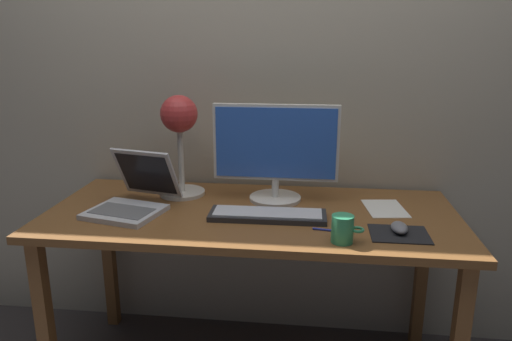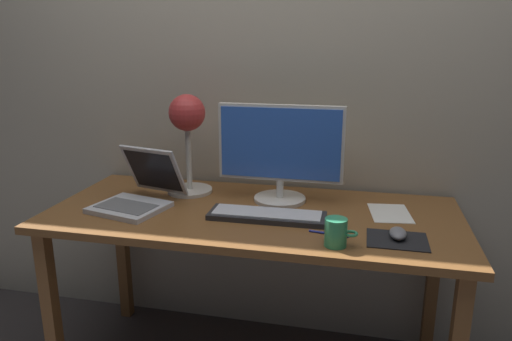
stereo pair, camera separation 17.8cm
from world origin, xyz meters
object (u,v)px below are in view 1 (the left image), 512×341
object	(u,v)px
mouse	(399,228)
pen	(333,231)
desk_lamp	(179,126)
keyboard_main	(268,215)
monitor	(276,150)
laptop	(135,193)
coffee_mug	(343,229)

from	to	relation	value
mouse	pen	bearing A→B (deg)	-175.88
desk_lamp	pen	distance (m)	0.78
keyboard_main	desk_lamp	world-z (taller)	desk_lamp
monitor	desk_lamp	bearing A→B (deg)	175.97
desk_lamp	mouse	world-z (taller)	desk_lamp
monitor	mouse	xyz separation A→B (m)	(0.46, -0.30, -0.20)
laptop	mouse	bearing A→B (deg)	-7.68
coffee_mug	mouse	bearing A→B (deg)	27.04
mouse	pen	xyz separation A→B (m)	(-0.23, -0.02, -0.02)
keyboard_main	mouse	size ratio (longest dim) A/B	4.61
monitor	mouse	distance (m)	0.58
desk_lamp	monitor	bearing A→B (deg)	-4.03
keyboard_main	coffee_mug	distance (m)	0.33
laptop	desk_lamp	distance (m)	0.33
desk_lamp	coffee_mug	xyz separation A→B (m)	(0.66, -0.43, -0.25)
keyboard_main	coffee_mug	world-z (taller)	coffee_mug
keyboard_main	mouse	xyz separation A→B (m)	(0.47, -0.09, 0.01)
laptop	coffee_mug	xyz separation A→B (m)	(0.80, -0.24, -0.02)
keyboard_main	desk_lamp	xyz separation A→B (m)	(-0.39, 0.24, 0.29)
keyboard_main	mouse	distance (m)	0.48
desk_lamp	laptop	bearing A→B (deg)	-125.02
mouse	coffee_mug	world-z (taller)	coffee_mug
pen	mouse	bearing A→B (deg)	4.12
mouse	desk_lamp	bearing A→B (deg)	159.19
monitor	coffee_mug	bearing A→B (deg)	-57.43
coffee_mug	laptop	bearing A→B (deg)	163.47
monitor	keyboard_main	bearing A→B (deg)	-93.19
mouse	pen	size ratio (longest dim) A/B	0.69
monitor	pen	xyz separation A→B (m)	(0.23, -0.32, -0.21)
desk_lamp	keyboard_main	bearing A→B (deg)	-31.12
desk_lamp	coffee_mug	distance (m)	0.83
laptop	pen	distance (m)	0.79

